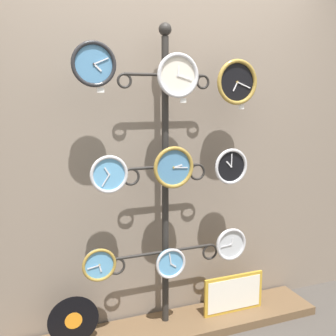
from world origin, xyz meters
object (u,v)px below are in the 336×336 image
object	(u,v)px
clock_middle_left	(109,174)
clock_bottom_right	(231,244)
clock_middle_right	(231,166)
clock_top_right	(237,82)
clock_bottom_center	(171,263)
clock_middle_center	(173,167)
clock_top_center	(178,75)
clock_top_left	(94,64)
vinyl_record	(73,320)
clock_bottom_left	(99,265)
picture_frame	(234,294)
display_stand	(165,230)

from	to	relation	value
clock_middle_left	clock_bottom_right	distance (m)	1.02
clock_middle_right	clock_top_right	bearing A→B (deg)	19.22
clock_bottom_center	clock_middle_center	bearing A→B (deg)	-2.26
clock_middle_center	clock_middle_right	bearing A→B (deg)	2.38
clock_top_center	clock_bottom_center	distance (m)	1.19
clock_top_right	clock_middle_left	distance (m)	1.02
clock_bottom_center	clock_middle_right	bearing A→B (deg)	2.18
clock_top_left	clock_bottom_right	size ratio (longest dim) A/B	1.10
clock_top_right	vinyl_record	size ratio (longest dim) A/B	0.92
clock_top_center	clock_bottom_center	world-z (taller)	clock_top_center
clock_middle_center	clock_bottom_left	bearing A→B (deg)	178.31
clock_middle_left	clock_middle_right	distance (m)	0.83
clock_middle_right	picture_frame	xyz separation A→B (m)	(0.06, 0.02, -0.93)
clock_top_center	clock_bottom_left	world-z (taller)	clock_top_center
clock_bottom_center	clock_bottom_right	bearing A→B (deg)	3.53
clock_top_right	clock_bottom_center	bearing A→B (deg)	-176.49
clock_top_center	clock_bottom_left	bearing A→B (deg)	179.56
clock_bottom_center	display_stand	bearing A→B (deg)	86.98
vinyl_record	clock_middle_left	bearing A→B (deg)	-16.40
clock_bottom_left	clock_top_center	bearing A→B (deg)	-0.44
clock_bottom_right	clock_top_right	bearing A→B (deg)	2.75
clock_top_right	clock_middle_right	size ratio (longest dim) A/B	1.20
clock_bottom_left	display_stand	bearing A→B (deg)	11.70
clock_bottom_left	clock_bottom_right	distance (m)	0.92
clock_middle_left	picture_frame	world-z (taller)	clock_middle_left
clock_middle_right	clock_bottom_right	size ratio (longest dim) A/B	1.05
clock_middle_left	clock_bottom_left	distance (m)	0.56
clock_middle_left	clock_bottom_right	xyz separation A→B (m)	(0.85, 0.03, -0.56)
clock_top_center	clock_middle_left	world-z (taller)	clock_top_center
clock_top_left	clock_bottom_center	world-z (taller)	clock_top_left
vinyl_record	clock_bottom_center	bearing A→B (deg)	-6.08
clock_middle_left	clock_bottom_right	world-z (taller)	clock_middle_left
clock_middle_left	clock_top_right	bearing A→B (deg)	2.07
clock_top_center	clock_bottom_right	xyz separation A→B (m)	(0.41, 0.02, -1.14)
clock_top_left	vinyl_record	xyz separation A→B (m)	(-0.16, 0.07, -1.55)
clock_top_left	clock_middle_center	distance (m)	0.78
clock_middle_center	clock_middle_right	xyz separation A→B (m)	(0.42, 0.02, -0.02)
clock_middle_right	vinyl_record	size ratio (longest dim) A/B	0.77
picture_frame	clock_middle_center	bearing A→B (deg)	-175.73
clock_middle_right	picture_frame	distance (m)	0.94
clock_middle_left	vinyl_record	xyz separation A→B (m)	(-0.23, 0.07, -0.92)
clock_middle_left	vinyl_record	size ratio (longest dim) A/B	0.72
clock_bottom_left	picture_frame	world-z (taller)	clock_bottom_left
clock_top_left	clock_middle_right	bearing A→B (deg)	1.19
clock_bottom_right	clock_middle_center	bearing A→B (deg)	-176.23
clock_bottom_left	clock_top_right	bearing A→B (deg)	0.95
clock_bottom_right	clock_bottom_center	bearing A→B (deg)	-176.47
clock_bottom_center	picture_frame	size ratio (longest dim) A/B	0.44
clock_top_left	clock_middle_left	distance (m)	0.63
clock_top_center	clock_middle_right	bearing A→B (deg)	1.06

